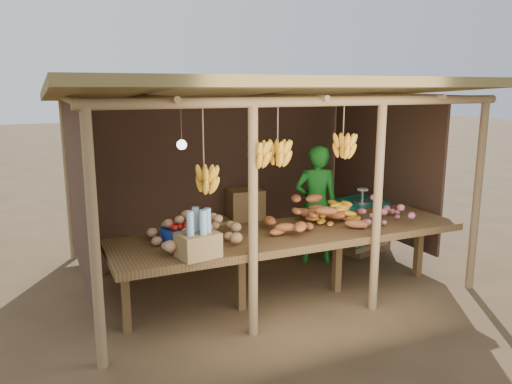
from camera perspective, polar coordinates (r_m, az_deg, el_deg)
name	(u,v)px	position (r m, az deg, el deg)	size (l,w,h in m)	color
ground	(256,272)	(6.51, 0.00, -9.09)	(60.00, 60.00, 0.00)	brown
stall_structure	(252,122)	(6.08, -0.51, 8.01)	(4.70, 3.50, 2.43)	olive
counter	(292,236)	(5.46, 4.09, -5.08)	(3.90, 1.05, 0.80)	brown
potato_heap	(199,225)	(4.99, -6.52, -3.82)	(1.02, 0.61, 0.37)	tan
sweet_potato_heap	(313,212)	(5.54, 6.53, -2.26)	(1.12, 0.67, 0.36)	#AD592C
onion_heap	(384,208)	(5.90, 14.45, -1.73)	(0.80, 0.48, 0.36)	#B5586C
banana_pile	(333,207)	(5.84, 8.75, -1.68)	(0.58, 0.35, 0.35)	yellow
tomato_basin	(178,233)	(5.15, -8.95, -4.63)	(0.36, 0.36, 0.19)	navy
bottle_box	(198,238)	(4.61, -6.65, -5.30)	(0.41, 0.35, 0.46)	olive
vendor	(316,204)	(6.70, 6.87, -1.42)	(0.58, 0.38, 1.59)	#19711E
tarp_crate	(360,224)	(7.40, 11.77, -3.57)	(0.94, 0.87, 0.94)	brown
carton_stack	(234,221)	(7.51, -2.48, -3.34)	(1.10, 0.46, 0.81)	olive
burlap_sacks	(112,254)	(6.73, -16.15, -6.79)	(0.75, 0.39, 0.53)	#492F22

